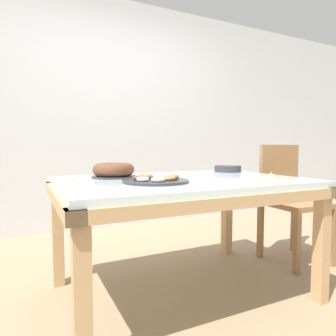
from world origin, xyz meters
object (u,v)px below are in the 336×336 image
cake_chocolate_round (114,171)px  tealight_centre (75,182)px  plate_stack (228,169)px  tealight_left_edge (271,175)px  pastry_platter (156,180)px  chair (289,196)px  tealight_right_edge (187,177)px

cake_chocolate_round → tealight_centre: (-0.28, -0.26, -0.03)m
plate_stack → tealight_left_edge: bearing=-88.0°
pastry_platter → plate_stack: 0.91m
chair → tealight_left_edge: bearing=-150.0°
cake_chocolate_round → tealight_right_edge: cake_chocolate_round is taller
cake_chocolate_round → tealight_right_edge: (0.40, -0.24, -0.03)m
plate_stack → tealight_left_edge: size_ratio=5.25×
cake_chocolate_round → tealight_left_edge: 1.03m
cake_chocolate_round → plate_stack: cake_chocolate_round is taller
tealight_centre → tealight_right_edge: bearing=2.0°
chair → plate_stack: size_ratio=4.48×
chair → cake_chocolate_round: size_ratio=3.37×
tealight_right_edge → tealight_left_edge: (0.56, -0.14, 0.00)m
tealight_left_edge → tealight_centre: bearing=174.4°
pastry_platter → tealight_left_edge: pastry_platter is taller
chair → tealight_right_edge: chair is taller
pastry_platter → plate_stack: size_ratio=1.76×
chair → plate_stack: chair is taller
cake_chocolate_round → pastry_platter: 0.38m
chair → tealight_centre: size_ratio=23.50×
chair → cake_chocolate_round: bearing=175.6°
chair → cake_chocolate_round: 1.46m
cake_chocolate_round → plate_stack: bearing=3.9°
chair → plate_stack: (-0.49, 0.18, 0.23)m
plate_stack → tealight_right_edge: bearing=-150.6°
chair → pastry_platter: size_ratio=2.55×
tealight_right_edge → tealight_left_edge: same height
chair → tealight_left_edge: chair is taller
pastry_platter → plate_stack: plate_stack is taller
pastry_platter → tealight_right_edge: bearing=23.7°
pastry_platter → tealight_right_edge: (0.26, 0.12, -0.00)m
cake_chocolate_round → tealight_centre: size_ratio=6.98×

